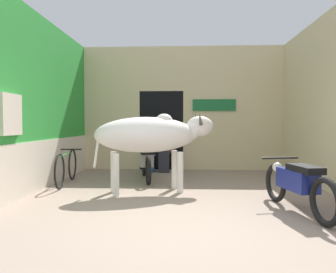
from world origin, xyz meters
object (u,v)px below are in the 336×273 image
cow (152,135)px  bicycle (67,167)px  motorcycle_near (297,183)px  plastic_stool (150,162)px  motorcycle_far (146,161)px  shopkeeper_seated (164,146)px

cow → bicycle: size_ratio=1.29×
cow → bicycle: (-1.82, 0.67, -0.68)m
cow → motorcycle_near: cow is taller
bicycle → plastic_stool: 2.34m
cow → bicycle: bearing=159.8°
motorcycle_far → bicycle: motorcycle_far is taller
motorcycle_far → shopkeeper_seated: size_ratio=1.43×
motorcycle_near → motorcycle_far: bearing=133.8°
motorcycle_near → plastic_stool: (-2.44, 3.69, -0.17)m
motorcycle_far → cow: bearing=-78.2°
shopkeeper_seated → plastic_stool: shopkeeper_seated is taller
bicycle → motorcycle_near: bearing=-25.9°
cow → motorcycle_far: (-0.26, 1.26, -0.62)m
motorcycle_far → motorcycle_near: bearing=-46.2°
shopkeeper_seated → motorcycle_far: bearing=-105.1°
motorcycle_near → bicycle: motorcycle_near is taller
motorcycle_far → plastic_stool: size_ratio=3.91×
motorcycle_near → bicycle: 4.42m
motorcycle_far → plastic_stool: bearing=91.4°
cow → bicycle: cow is taller
motorcycle_near → plastic_stool: size_ratio=4.08×
motorcycle_near → motorcycle_far: (-2.41, 2.51, -0.00)m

